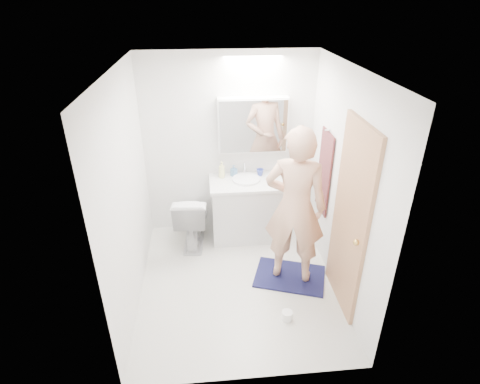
{
  "coord_description": "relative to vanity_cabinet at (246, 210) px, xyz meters",
  "views": [
    {
      "loc": [
        -0.3,
        -3.42,
        3.01
      ],
      "look_at": [
        0.05,
        0.25,
        1.05
      ],
      "focal_mm": 28.65,
      "sensor_mm": 36.0,
      "label": 1
    }
  ],
  "objects": [
    {
      "name": "wall_right",
      "position": [
        0.9,
        -0.96,
        0.81
      ],
      "size": [
        0.0,
        2.5,
        2.5
      ],
      "primitive_type": "plane",
      "rotation": [
        1.57,
        0.0,
        -1.57
      ],
      "color": "white",
      "rests_on": "floor"
    },
    {
      "name": "bath_rug",
      "position": [
        0.42,
        -0.94,
        -0.38
      ],
      "size": [
        0.93,
        0.78,
        0.02
      ],
      "primitive_type": "cube",
      "rotation": [
        0.0,
        0.0,
        -0.32
      ],
      "color": "#191645",
      "rests_on": "floor"
    },
    {
      "name": "wall_front",
      "position": [
        -0.2,
        -2.21,
        0.81
      ],
      "size": [
        2.5,
        0.0,
        2.5
      ],
      "primitive_type": "plane",
      "rotation": [
        -1.57,
        0.0,
        0.0
      ],
      "color": "white",
      "rests_on": "floor"
    },
    {
      "name": "person",
      "position": [
        0.42,
        -0.94,
        0.57
      ],
      "size": [
        0.77,
        0.62,
        1.82
      ],
      "primitive_type": "imported",
      "rotation": [
        0.0,
        0.0,
        2.82
      ],
      "color": "tan",
      "rests_on": "bath_rug"
    },
    {
      "name": "wall_back",
      "position": [
        -0.2,
        0.29,
        0.81
      ],
      "size": [
        2.5,
        0.0,
        2.5
      ],
      "primitive_type": "plane",
      "rotation": [
        1.57,
        0.0,
        0.0
      ],
      "color": "white",
      "rests_on": "floor"
    },
    {
      "name": "towel",
      "position": [
        0.88,
        -0.41,
        0.71
      ],
      "size": [
        0.02,
        0.42,
        1.0
      ],
      "primitive_type": "cube",
      "color": "#141033",
      "rests_on": "wall_right"
    },
    {
      "name": "toothbrush_cup",
      "position": [
        0.2,
        0.16,
        0.48
      ],
      "size": [
        0.12,
        0.12,
        0.09
      ],
      "primitive_type": "imported",
      "rotation": [
        0.0,
        0.0,
        -0.23
      ],
      "color": "#3B4CB1",
      "rests_on": "countertop"
    },
    {
      "name": "toilet_paper_roll",
      "position": [
        0.25,
        -1.58,
        -0.34
      ],
      "size": [
        0.11,
        0.11,
        0.1
      ],
      "primitive_type": "cylinder",
      "color": "white",
      "rests_on": "floor"
    },
    {
      "name": "soap_bottle_a",
      "position": [
        -0.31,
        0.15,
        0.54
      ],
      "size": [
        0.11,
        0.11,
        0.22
      ],
      "primitive_type": "imported",
      "rotation": [
        0.0,
        0.0,
        0.32
      ],
      "color": "#F0EE9B",
      "rests_on": "countertop"
    },
    {
      "name": "mirror_panel",
      "position": [
        0.1,
        0.13,
        1.11
      ],
      "size": [
        0.84,
        0.01,
        0.66
      ],
      "primitive_type": "cube",
      "color": "silver",
      "rests_on": "medicine_cabinet"
    },
    {
      "name": "door",
      "position": [
        0.88,
        -1.31,
        0.61
      ],
      "size": [
        0.04,
        0.8,
        2.0
      ],
      "primitive_type": "cube",
      "color": "#AD7D56",
      "rests_on": "wall_right"
    },
    {
      "name": "toilet",
      "position": [
        -0.72,
        -0.11,
        -0.01
      ],
      "size": [
        0.47,
        0.77,
        0.75
      ],
      "primitive_type": "imported",
      "rotation": [
        0.0,
        0.0,
        3.07
      ],
      "color": "white",
      "rests_on": "floor"
    },
    {
      "name": "sink_basin",
      "position": [
        0.0,
        0.03,
        0.45
      ],
      "size": [
        0.36,
        0.36,
        0.03
      ],
      "primitive_type": "cylinder",
      "color": "white",
      "rests_on": "countertop"
    },
    {
      "name": "medicine_cabinet",
      "position": [
        0.1,
        0.21,
        1.11
      ],
      "size": [
        0.88,
        0.14,
        0.7
      ],
      "primitive_type": "cube",
      "color": "white",
      "rests_on": "wall_back"
    },
    {
      "name": "vanity_cabinet",
      "position": [
        0.0,
        0.0,
        0.0
      ],
      "size": [
        0.9,
        0.55,
        0.78
      ],
      "primitive_type": "cube",
      "color": "silver",
      "rests_on": "floor"
    },
    {
      "name": "soap_bottle_b",
      "position": [
        -0.15,
        0.18,
        0.51
      ],
      "size": [
        0.1,
        0.1,
        0.15
      ],
      "primitive_type": "imported",
      "rotation": [
        0.0,
        0.0,
        -0.91
      ],
      "color": "#4F7DAB",
      "rests_on": "countertop"
    },
    {
      "name": "countertop",
      "position": [
        0.0,
        -0.0,
        0.41
      ],
      "size": [
        0.95,
        0.58,
        0.04
      ],
      "primitive_type": "cube",
      "color": "white",
      "rests_on": "vanity_cabinet"
    },
    {
      "name": "door_knob",
      "position": [
        0.84,
        -1.61,
        0.56
      ],
      "size": [
        0.06,
        0.06,
        0.06
      ],
      "primitive_type": "sphere",
      "color": "gold",
      "rests_on": "door"
    },
    {
      "name": "wall_left",
      "position": [
        -1.3,
        -0.96,
        0.81
      ],
      "size": [
        0.0,
        2.5,
        2.5
      ],
      "primitive_type": "plane",
      "rotation": [
        1.57,
        0.0,
        1.57
      ],
      "color": "white",
      "rests_on": "floor"
    },
    {
      "name": "towel_hook",
      "position": [
        0.86,
        -0.41,
        1.23
      ],
      "size": [
        0.07,
        0.02,
        0.02
      ],
      "primitive_type": "cylinder",
      "rotation": [
        0.0,
        1.57,
        0.0
      ],
      "color": "silver",
      "rests_on": "wall_right"
    },
    {
      "name": "ceiling",
      "position": [
        -0.2,
        -0.96,
        2.01
      ],
      "size": [
        2.5,
        2.5,
        0.0
      ],
      "primitive_type": "plane",
      "rotation": [
        3.14,
        0.0,
        0.0
      ],
      "color": "white",
      "rests_on": "floor"
    },
    {
      "name": "floor",
      "position": [
        -0.2,
        -0.96,
        -0.39
      ],
      "size": [
        2.5,
        2.5,
        0.0
      ],
      "primitive_type": "plane",
      "color": "silver",
      "rests_on": "ground"
    },
    {
      "name": "faucet",
      "position": [
        0.0,
        0.22,
        0.51
      ],
      "size": [
        0.02,
        0.02,
        0.16
      ],
      "primitive_type": "cylinder",
      "color": "silver",
      "rests_on": "countertop"
    }
  ]
}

